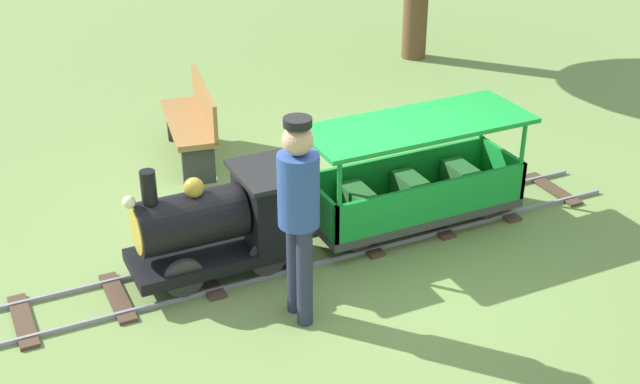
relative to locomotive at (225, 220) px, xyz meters
name	(u,v)px	position (x,y,z in m)	size (l,w,h in m)	color
ground_plane	(333,245)	(0.00, -0.96, -0.48)	(60.00, 60.00, 0.00)	#75934C
track	(323,246)	(0.00, -0.86, -0.47)	(0.71, 5.70, 0.04)	gray
locomotive	(225,220)	(0.00, 0.00, 0.00)	(0.67, 1.45, 1.00)	black
passenger_car	(415,184)	(0.00, -1.76, -0.06)	(0.77, 2.00, 0.97)	#3F3F3F
conductor_person	(299,205)	(-0.82, -0.28, 0.47)	(0.30, 0.30, 1.62)	#282D47
park_bench	(193,122)	(2.20, -0.44, -0.07)	(1.35, 0.60, 0.82)	olive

